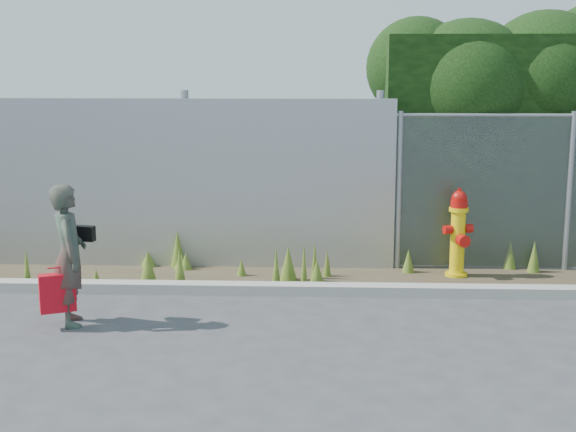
{
  "coord_description": "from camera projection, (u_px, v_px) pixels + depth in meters",
  "views": [
    {
      "loc": [
        0.07,
        -7.17,
        2.64
      ],
      "look_at": [
        -0.3,
        1.4,
        1.0
      ],
      "focal_mm": 50.0,
      "sensor_mm": 36.0,
      "label": 1
    }
  ],
  "objects": [
    {
      "name": "corrugated_fence",
      "position": [
        67.0,
        183.0,
        10.41
      ],
      "size": [
        8.5,
        0.21,
        2.3
      ],
      "color": "#A4A8AB",
      "rests_on": "ground"
    },
    {
      "name": "fire_hydrant",
      "position": [
        458.0,
        235.0,
        9.93
      ],
      "size": [
        0.38,
        0.34,
        1.13
      ],
      "rotation": [
        0.0,
        0.0,
        0.31
      ],
      "color": "yellow",
      "rests_on": "ground"
    },
    {
      "name": "red_tote_bag",
      "position": [
        57.0,
        293.0,
        8.05
      ],
      "size": [
        0.35,
        0.13,
        0.46
      ],
      "rotation": [
        0.0,
        0.0,
        0.42
      ],
      "color": "#BB0A12"
    },
    {
      "name": "black_shoulder_bag",
      "position": [
        85.0,
        233.0,
        8.25
      ],
      "size": [
        0.21,
        0.09,
        0.16
      ],
      "rotation": [
        0.0,
        0.0,
        -0.22
      ],
      "color": "black"
    },
    {
      "name": "woman",
      "position": [
        69.0,
        255.0,
        8.11
      ],
      "size": [
        0.5,
        0.62,
        1.46
      ],
      "primitive_type": "imported",
      "rotation": [
        0.0,
        0.0,
        1.9
      ],
      "color": "#0F644C",
      "rests_on": "ground"
    },
    {
      "name": "ground",
      "position": [
        313.0,
        349.0,
        7.53
      ],
      "size": [
        80.0,
        80.0,
        0.0
      ],
      "primitive_type": "plane",
      "color": "#3B3B3E",
      "rests_on": "ground"
    },
    {
      "name": "curb",
      "position": [
        315.0,
        289.0,
        9.29
      ],
      "size": [
        16.0,
        0.22,
        0.12
      ],
      "primitive_type": "cube",
      "color": "#9E9B8F",
      "rests_on": "ground"
    },
    {
      "name": "weed_strip",
      "position": [
        222.0,
        267.0,
        9.98
      ],
      "size": [
        16.0,
        1.32,
        0.55
      ],
      "color": "#403625",
      "rests_on": "ground"
    }
  ]
}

